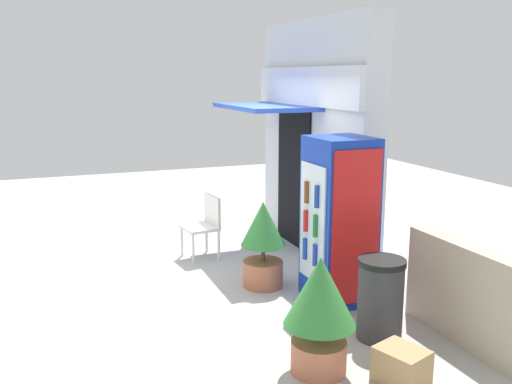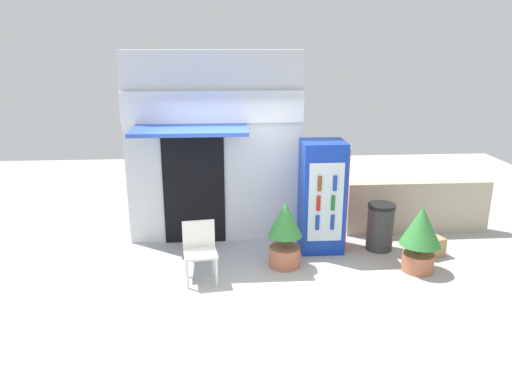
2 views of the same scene
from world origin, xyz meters
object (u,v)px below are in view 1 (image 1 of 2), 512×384
plastic_chair (205,222)px  trash_bin (380,299)px  potted_plant_curbside (320,306)px  cardboard_box (401,366)px  potted_plant_near_shop (263,240)px  drink_cooler (339,221)px

plastic_chair → trash_bin: size_ratio=1.09×
potted_plant_curbside → cardboard_box: size_ratio=2.61×
potted_plant_near_shop → potted_plant_curbside: size_ratio=1.02×
drink_cooler → trash_bin: drink_cooler is taller
potted_plant_near_shop → plastic_chair: bearing=-165.4°
drink_cooler → plastic_chair: size_ratio=2.12×
plastic_chair → cardboard_box: bearing=8.8°
potted_plant_near_shop → trash_bin: 1.76m
drink_cooler → potted_plant_near_shop: drink_cooler is taller
potted_plant_curbside → trash_bin: potted_plant_curbside is taller
plastic_chair → potted_plant_curbside: bearing=0.6°
potted_plant_curbside → cardboard_box: (0.42, 0.54, -0.45)m
drink_cooler → plastic_chair: 2.24m
potted_plant_near_shop → potted_plant_curbside: (2.01, -0.30, 0.03)m
plastic_chair → potted_plant_curbside: potted_plant_curbside is taller
drink_cooler → plastic_chair: (-1.98, -0.96, -0.42)m
potted_plant_near_shop → cardboard_box: 2.48m
plastic_chair → potted_plant_near_shop: (1.29, 0.34, 0.07)m
plastic_chair → potted_plant_curbside: 3.30m
plastic_chair → potted_plant_near_shop: bearing=14.6°
cardboard_box → potted_plant_near_shop: bearing=-174.3°
potted_plant_near_shop → cardboard_box: potted_plant_near_shop is taller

